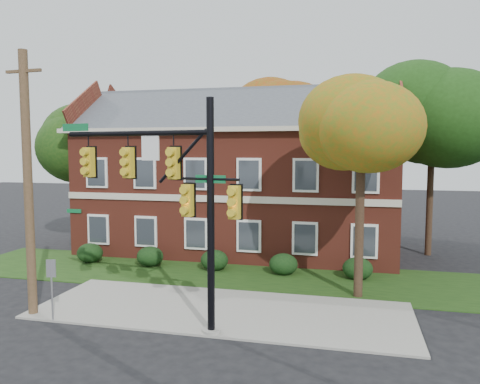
% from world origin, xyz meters
% --- Properties ---
extents(ground, '(120.00, 120.00, 0.00)m').
position_xyz_m(ground, '(0.00, 0.00, 0.00)').
color(ground, black).
rests_on(ground, ground).
extents(sidewalk, '(14.00, 5.00, 0.08)m').
position_xyz_m(sidewalk, '(0.00, 1.00, 0.04)').
color(sidewalk, gray).
rests_on(sidewalk, ground).
extents(grass_strip, '(30.00, 6.00, 0.04)m').
position_xyz_m(grass_strip, '(0.00, 6.00, 0.02)').
color(grass_strip, '#193811').
rests_on(grass_strip, ground).
extents(apartment_building, '(18.80, 8.80, 9.74)m').
position_xyz_m(apartment_building, '(-2.00, 11.95, 4.99)').
color(apartment_building, maroon).
rests_on(apartment_building, ground).
extents(hedge_far_left, '(1.40, 1.26, 1.05)m').
position_xyz_m(hedge_far_left, '(-9.00, 6.70, 0.53)').
color(hedge_far_left, black).
rests_on(hedge_far_left, ground).
extents(hedge_left, '(1.40, 1.26, 1.05)m').
position_xyz_m(hedge_left, '(-5.50, 6.70, 0.53)').
color(hedge_left, black).
rests_on(hedge_left, ground).
extents(hedge_center, '(1.40, 1.26, 1.05)m').
position_xyz_m(hedge_center, '(-2.00, 6.70, 0.53)').
color(hedge_center, black).
rests_on(hedge_center, ground).
extents(hedge_right, '(1.40, 1.26, 1.05)m').
position_xyz_m(hedge_right, '(1.50, 6.70, 0.53)').
color(hedge_right, black).
rests_on(hedge_right, ground).
extents(hedge_far_right, '(1.40, 1.26, 1.05)m').
position_xyz_m(hedge_far_right, '(5.00, 6.70, 0.53)').
color(hedge_far_right, black).
rests_on(hedge_far_right, ground).
extents(tree_near_right, '(4.50, 4.25, 8.58)m').
position_xyz_m(tree_near_right, '(5.22, 3.87, 6.67)').
color(tree_near_right, black).
rests_on(tree_near_right, ground).
extents(tree_left_rear, '(5.40, 5.10, 8.88)m').
position_xyz_m(tree_left_rear, '(-11.73, 10.84, 6.68)').
color(tree_left_rear, black).
rests_on(tree_left_rear, ground).
extents(tree_right_rear, '(6.30, 5.95, 10.62)m').
position_xyz_m(tree_right_rear, '(9.31, 12.81, 8.12)').
color(tree_right_rear, black).
rests_on(tree_right_rear, ground).
extents(tree_far_rear, '(6.84, 6.46, 11.52)m').
position_xyz_m(tree_far_rear, '(-0.66, 19.79, 8.84)').
color(tree_far_rear, black).
rests_on(tree_far_rear, ground).
extents(traffic_signal, '(6.88, 1.12, 7.72)m').
position_xyz_m(traffic_signal, '(-1.10, -1.01, 4.79)').
color(traffic_signal, gray).
rests_on(traffic_signal, ground).
extents(utility_pole, '(1.49, 0.34, 9.56)m').
position_xyz_m(utility_pole, '(-6.64, -1.00, 4.85)').
color(utility_pole, '#4A3A22').
rests_on(utility_pole, ground).
extents(sign_post, '(0.32, 0.13, 2.23)m').
position_xyz_m(sign_post, '(-5.50, -1.43, 1.52)').
color(sign_post, slate).
rests_on(sign_post, ground).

